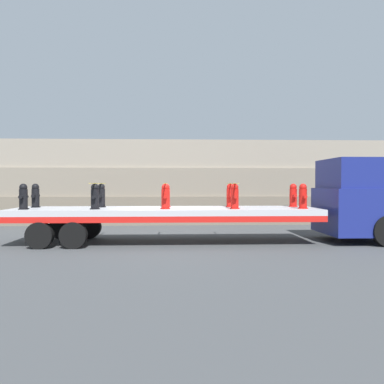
{
  "coord_description": "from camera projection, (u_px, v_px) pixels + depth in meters",
  "views": [
    {
      "loc": [
        0.38,
        -13.29,
        2.08
      ],
      "look_at": [
        0.93,
        0.0,
        1.79
      ],
      "focal_mm": 35.0,
      "sensor_mm": 36.0,
      "label": 1
    }
  ],
  "objects": [
    {
      "name": "ground_plane",
      "position": [
        166.0,
        242.0,
        13.3
      ],
      "size": [
        120.0,
        120.0,
        0.0
      ],
      "primitive_type": "plane",
      "color": "#3F4244"
    },
    {
      "name": "rock_cliff",
      "position": [
        169.0,
        182.0,
        20.33
      ],
      "size": [
        60.0,
        3.3,
        4.35
      ],
      "color": "#706656",
      "rests_on": "ground_plane"
    },
    {
      "name": "truck_cab",
      "position": [
        358.0,
        201.0,
        13.56
      ],
      "size": [
        2.5,
        2.67,
        2.98
      ],
      "color": "navy",
      "rests_on": "ground_plane"
    },
    {
      "name": "flatbed_trailer",
      "position": [
        152.0,
        214.0,
        13.26
      ],
      "size": [
        10.71,
        2.55,
        1.23
      ],
      "color": "#B2B2B7",
      "rests_on": "ground_plane"
    },
    {
      "name": "fire_hydrant_black_near_0",
      "position": [
        23.0,
        197.0,
        12.53
      ],
      "size": [
        0.34,
        0.56,
        0.87
      ],
      "color": "black",
      "rests_on": "flatbed_trailer"
    },
    {
      "name": "fire_hydrant_black_far_0",
      "position": [
        36.0,
        196.0,
        13.6
      ],
      "size": [
        0.34,
        0.56,
        0.87
      ],
      "color": "black",
      "rests_on": "flatbed_trailer"
    },
    {
      "name": "fire_hydrant_black_near_1",
      "position": [
        95.0,
        197.0,
        12.63
      ],
      "size": [
        0.34,
        0.56,
        0.87
      ],
      "color": "black",
      "rests_on": "flatbed_trailer"
    },
    {
      "name": "fire_hydrant_black_far_1",
      "position": [
        101.0,
        196.0,
        13.7
      ],
      "size": [
        0.34,
        0.56,
        0.87
      ],
      "color": "black",
      "rests_on": "flatbed_trailer"
    },
    {
      "name": "fire_hydrant_red_near_2",
      "position": [
        165.0,
        197.0,
        12.73
      ],
      "size": [
        0.34,
        0.56,
        0.87
      ],
      "color": "red",
      "rests_on": "flatbed_trailer"
    },
    {
      "name": "fire_hydrant_red_far_2",
      "position": [
        166.0,
        196.0,
        13.8
      ],
      "size": [
        0.34,
        0.56,
        0.87
      ],
      "color": "red",
      "rests_on": "flatbed_trailer"
    },
    {
      "name": "fire_hydrant_red_near_3",
      "position": [
        235.0,
        197.0,
        12.83
      ],
      "size": [
        0.34,
        0.56,
        0.87
      ],
      "color": "red",
      "rests_on": "flatbed_trailer"
    },
    {
      "name": "fire_hydrant_red_far_3",
      "position": [
        230.0,
        196.0,
        13.9
      ],
      "size": [
        0.34,
        0.56,
        0.87
      ],
      "color": "red",
      "rests_on": "flatbed_trailer"
    },
    {
      "name": "fire_hydrant_red_near_4",
      "position": [
        303.0,
        196.0,
        12.93
      ],
      "size": [
        0.34,
        0.56,
        0.87
      ],
      "color": "red",
      "rests_on": "flatbed_trailer"
    },
    {
      "name": "fire_hydrant_red_far_4",
      "position": [
        293.0,
        196.0,
        14.0
      ],
      "size": [
        0.34,
        0.56,
        0.87
      ],
      "color": "red",
      "rests_on": "flatbed_trailer"
    },
    {
      "name": "cargo_strap_rear",
      "position": [
        98.0,
        183.0,
        13.16
      ],
      "size": [
        0.05,
        2.65,
        0.01
      ],
      "color": "yellow",
      "rests_on": "fire_hydrant_black_near_1"
    },
    {
      "name": "cargo_strap_middle",
      "position": [
        166.0,
        183.0,
        13.26
      ],
      "size": [
        0.05,
        2.65,
        0.01
      ],
      "color": "yellow",
      "rests_on": "fire_hydrant_red_near_2"
    },
    {
      "name": "cargo_strap_front",
      "position": [
        232.0,
        183.0,
        13.36
      ],
      "size": [
        0.05,
        2.65,
        0.01
      ],
      "color": "yellow",
      "rests_on": "fire_hydrant_red_near_3"
    }
  ]
}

